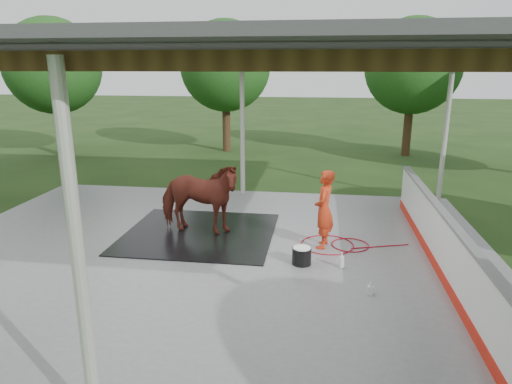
# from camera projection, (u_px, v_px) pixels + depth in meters

# --- Properties ---
(ground) EXTENTS (100.00, 100.00, 0.00)m
(ground) POSITION_uv_depth(u_px,v_px,m) (205.00, 257.00, 9.42)
(ground) COLOR #1E3814
(concrete_slab) EXTENTS (12.00, 10.00, 0.05)m
(concrete_slab) POSITION_uv_depth(u_px,v_px,m) (205.00, 256.00, 9.42)
(concrete_slab) COLOR slate
(concrete_slab) RESTS_ON ground
(pavilion_structure) EXTENTS (12.60, 10.60, 4.05)m
(pavilion_structure) POSITION_uv_depth(u_px,v_px,m) (198.00, 57.00, 8.36)
(pavilion_structure) COLOR beige
(pavilion_structure) RESTS_ON ground
(dasher_board) EXTENTS (0.16, 8.00, 1.15)m
(dasher_board) POSITION_uv_depth(u_px,v_px,m) (440.00, 241.00, 8.64)
(dasher_board) COLOR red
(dasher_board) RESTS_ON concrete_slab
(tree_belt) EXTENTS (28.00, 28.00, 5.80)m
(tree_belt) POSITION_uv_depth(u_px,v_px,m) (225.00, 67.00, 9.23)
(tree_belt) COLOR #382314
(tree_belt) RESTS_ON ground
(rubber_mat) EXTENTS (3.39, 3.18, 0.03)m
(rubber_mat) POSITION_uv_depth(u_px,v_px,m) (200.00, 233.00, 10.58)
(rubber_mat) COLOR black
(rubber_mat) RESTS_ON concrete_slab
(horse) EXTENTS (2.07, 1.10, 1.68)m
(horse) POSITION_uv_depth(u_px,v_px,m) (198.00, 198.00, 10.35)
(horse) COLOR maroon
(horse) RESTS_ON rubber_mat
(handler) EXTENTS (0.48, 0.66, 1.68)m
(handler) POSITION_uv_depth(u_px,v_px,m) (324.00, 209.00, 9.60)
(handler) COLOR red
(handler) RESTS_ON concrete_slab
(wash_bucket) EXTENTS (0.38, 0.38, 0.35)m
(wash_bucket) POSITION_uv_depth(u_px,v_px,m) (302.00, 256.00, 8.91)
(wash_bucket) COLOR black
(wash_bucket) RESTS_ON concrete_slab
(soap_bottle_a) EXTENTS (0.13, 0.13, 0.31)m
(soap_bottle_a) POSITION_uv_depth(u_px,v_px,m) (341.00, 260.00, 8.76)
(soap_bottle_a) COLOR silver
(soap_bottle_a) RESTS_ON concrete_slab
(soap_bottle_b) EXTENTS (0.12, 0.12, 0.22)m
(soap_bottle_b) POSITION_uv_depth(u_px,v_px,m) (370.00, 288.00, 7.74)
(soap_bottle_b) COLOR #338CD8
(soap_bottle_b) RESTS_ON concrete_slab
(hose_coil) EXTENTS (2.33, 1.15, 0.02)m
(hose_coil) POSITION_uv_depth(u_px,v_px,m) (336.00, 245.00, 9.89)
(hose_coil) COLOR #9F0B1B
(hose_coil) RESTS_ON concrete_slab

